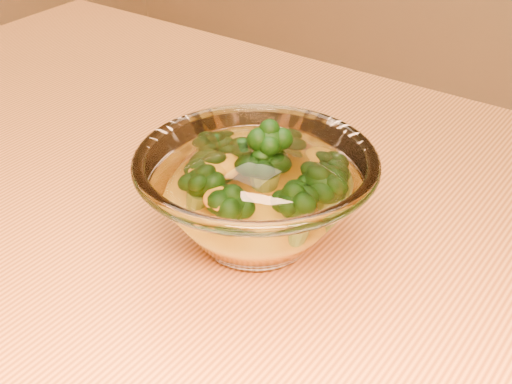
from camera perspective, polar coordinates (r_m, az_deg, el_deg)
table at (r=0.67m, az=-2.84°, el=-10.88°), size 1.20×0.80×0.75m
glass_bowl at (r=0.58m, az=0.00°, el=-0.36°), size 0.20×0.20×0.09m
cheese_sauce at (r=0.59m, az=0.00°, el=-1.86°), size 0.11×0.11×0.03m
broccoli_heap at (r=0.59m, az=0.30°, el=1.30°), size 0.14×0.13×0.08m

